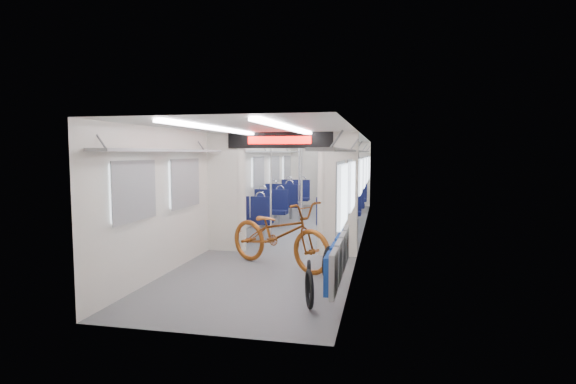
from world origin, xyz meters
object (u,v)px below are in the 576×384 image
object	(u,v)px
seat_bay_far_left	(289,197)
stanchion_far_left	(299,181)
bike_hoop_b	(309,278)
seat_bay_far_right	(350,197)
bicycle	(279,234)
flip_bench	(339,257)
stanchion_near_left	(271,191)
stanchion_far_right	(321,180)
seat_bay_near_right	(341,212)
bike_hoop_c	(328,264)
bike_hoop_a	(309,291)
seat_bay_near_left	(262,211)
stanchion_near_right	(301,192)

from	to	relation	value
seat_bay_far_left	stanchion_far_left	size ratio (longest dim) A/B	0.97
bike_hoop_b	seat_bay_far_right	world-z (taller)	seat_bay_far_right
bicycle	stanchion_far_left	distance (m)	5.03
flip_bench	stanchion_near_left	xyz separation A→B (m)	(-1.67, 3.08, 0.57)
bike_hoop_b	seat_bay_far_right	xyz separation A→B (m)	(0.01, 7.82, 0.35)
seat_bay_far_right	stanchion_near_left	world-z (taller)	stanchion_near_left
bicycle	stanchion_far_right	size ratio (longest dim) A/B	0.93
seat_bay_near_right	bike_hoop_c	bearing A→B (deg)	-87.40
seat_bay_far_left	stanchion_near_left	distance (m)	4.83
bike_hoop_a	bike_hoop_b	size ratio (longest dim) A/B	1.06
stanchion_far_right	seat_bay_far_left	bearing A→B (deg)	134.98
flip_bench	stanchion_far_right	bearing A→B (deg)	99.61
seat_bay_near_right	seat_bay_far_left	bearing A→B (deg)	121.80
seat_bay_near_left	seat_bay_far_left	size ratio (longest dim) A/B	0.90
bicycle	stanchion_far_left	world-z (taller)	stanchion_far_left
seat_bay_near_left	stanchion_far_left	bearing A→B (deg)	73.10
flip_bench	stanchion_near_left	bearing A→B (deg)	118.51
stanchion_near_right	seat_bay_far_right	bearing A→B (deg)	83.43
bicycle	stanchion_far_left	bearing A→B (deg)	35.81
seat_bay_near_left	seat_bay_near_right	size ratio (longest dim) A/B	1.02
bike_hoop_a	bike_hoop_c	size ratio (longest dim) A/B	0.95
bicycle	seat_bay_far_right	world-z (taller)	bicycle
bike_hoop_a	stanchion_near_right	bearing A→B (deg)	101.95
stanchion_near_right	stanchion_far_right	xyz separation A→B (m)	(-0.12, 3.78, 0.00)
seat_bay_far_right	flip_bench	bearing A→B (deg)	-87.02
bike_hoop_a	seat_bay_far_right	xyz separation A→B (m)	(-0.10, 8.43, 0.34)
bike_hoop_a	seat_bay_near_left	distance (m)	5.37
seat_bay_near_left	seat_bay_near_right	xyz separation A→B (m)	(1.87, 0.21, -0.01)
bike_hoop_b	stanchion_near_left	world-z (taller)	stanchion_near_left
seat_bay_near_right	stanchion_near_right	xyz separation A→B (m)	(-0.59, -1.92, 0.62)
bike_hoop_a	seat_bay_far_left	xyz separation A→B (m)	(-1.97, 8.21, 0.34)
bike_hoop_a	seat_bay_near_right	bearing A→B (deg)	91.10
flip_bench	seat_bay_near_left	size ratio (longest dim) A/B	1.05
seat_bay_near_left	stanchion_far_left	xyz separation A→B (m)	(0.57, 1.86, 0.62)
bike_hoop_c	seat_bay_far_left	size ratio (longest dim) A/B	0.23
bike_hoop_b	bike_hoop_c	size ratio (longest dim) A/B	0.89
seat_bay_near_right	seat_bay_far_right	distance (m)	3.24
bike_hoop_a	seat_bay_near_right	distance (m)	5.20
stanchion_near_left	seat_bay_near_left	bearing A→B (deg)	111.92
seat_bay_far_left	seat_bay_far_right	world-z (taller)	seat_bay_far_left
bicycle	seat_bay_near_right	distance (m)	3.38
stanchion_far_right	flip_bench	bearing A→B (deg)	-80.39
stanchion_near_left	flip_bench	bearing A→B (deg)	-61.49
flip_bench	stanchion_near_right	xyz separation A→B (m)	(-1.01, 2.90, 0.57)
bicycle	flip_bench	size ratio (longest dim) A/B	1.03
bike_hoop_b	seat_bay_far_right	bearing A→B (deg)	89.94
flip_bench	bike_hoop_a	distance (m)	0.61
bike_hoop_a	bike_hoop_b	distance (m)	0.62
seat_bay_far_right	seat_bay_near_right	bearing A→B (deg)	-90.00
seat_bay_near_right	stanchion_near_right	size ratio (longest dim) A/B	0.85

